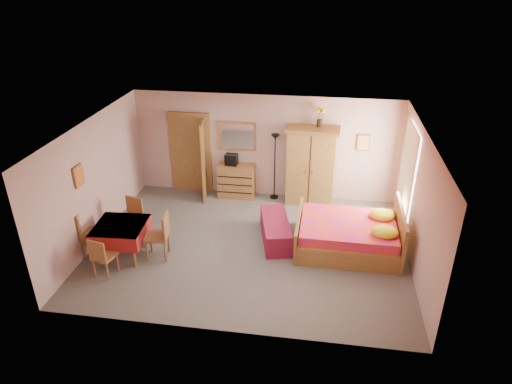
% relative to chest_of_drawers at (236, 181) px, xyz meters
% --- Properties ---
extents(floor, '(6.50, 6.50, 0.00)m').
position_rel_chest_of_drawers_xyz_m(floor, '(0.70, -2.27, -0.43)').
color(floor, '#6A655D').
rests_on(floor, ground).
extents(ceiling, '(6.50, 6.50, 0.00)m').
position_rel_chest_of_drawers_xyz_m(ceiling, '(0.70, -2.27, 2.17)').
color(ceiling, brown).
rests_on(ceiling, wall_back).
extents(wall_back, '(6.50, 0.10, 2.60)m').
position_rel_chest_of_drawers_xyz_m(wall_back, '(0.70, 0.23, 0.87)').
color(wall_back, '#C5998F').
rests_on(wall_back, floor).
extents(wall_front, '(6.50, 0.10, 2.60)m').
position_rel_chest_of_drawers_xyz_m(wall_front, '(0.70, -4.77, 0.87)').
color(wall_front, '#C5998F').
rests_on(wall_front, floor).
extents(wall_left, '(0.10, 5.00, 2.60)m').
position_rel_chest_of_drawers_xyz_m(wall_left, '(-2.55, -2.27, 0.87)').
color(wall_left, '#C5998F').
rests_on(wall_left, floor).
extents(wall_right, '(0.10, 5.00, 2.60)m').
position_rel_chest_of_drawers_xyz_m(wall_right, '(3.95, -2.27, 0.87)').
color(wall_right, '#C5998F').
rests_on(wall_right, floor).
extents(doorway, '(1.06, 0.12, 2.15)m').
position_rel_chest_of_drawers_xyz_m(doorway, '(-1.20, 0.20, 0.60)').
color(doorway, '#9E6B35').
rests_on(doorway, floor).
extents(window, '(0.08, 1.40, 1.95)m').
position_rel_chest_of_drawers_xyz_m(window, '(3.91, -1.07, 1.02)').
color(window, white).
rests_on(window, wall_right).
extents(picture_left, '(0.04, 0.32, 0.42)m').
position_rel_chest_of_drawers_xyz_m(picture_left, '(-2.52, -2.87, 1.27)').
color(picture_left, orange).
rests_on(picture_left, wall_left).
extents(picture_back, '(0.30, 0.04, 0.40)m').
position_rel_chest_of_drawers_xyz_m(picture_back, '(3.05, 0.20, 1.12)').
color(picture_back, '#D8BF59').
rests_on(picture_back, wall_back).
extents(chest_of_drawers, '(0.91, 0.46, 0.86)m').
position_rel_chest_of_drawers_xyz_m(chest_of_drawers, '(0.00, 0.00, 0.00)').
color(chest_of_drawers, olive).
rests_on(chest_of_drawers, floor).
extents(wall_mirror, '(0.94, 0.09, 0.74)m').
position_rel_chest_of_drawers_xyz_m(wall_mirror, '(0.00, 0.21, 1.12)').
color(wall_mirror, white).
rests_on(wall_mirror, wall_back).
extents(stereo, '(0.32, 0.24, 0.28)m').
position_rel_chest_of_drawers_xyz_m(stereo, '(-0.12, 0.02, 0.57)').
color(stereo, black).
rests_on(stereo, chest_of_drawers).
extents(floor_lamp, '(0.27, 0.27, 1.69)m').
position_rel_chest_of_drawers_xyz_m(floor_lamp, '(0.96, 0.07, 0.42)').
color(floor_lamp, black).
rests_on(floor_lamp, floor).
extents(wardrobe, '(1.28, 0.72, 1.95)m').
position_rel_chest_of_drawers_xyz_m(wardrobe, '(1.85, -0.06, 0.55)').
color(wardrobe, '#B07F3B').
rests_on(wardrobe, floor).
extents(sunflower_vase, '(0.20, 0.20, 0.47)m').
position_rel_chest_of_drawers_xyz_m(sunflower_vase, '(1.98, 0.04, 1.75)').
color(sunflower_vase, yellow).
rests_on(sunflower_vase, wardrobe).
extents(bed, '(2.16, 1.71, 0.99)m').
position_rel_chest_of_drawers_xyz_m(bed, '(2.72, -2.00, 0.07)').
color(bed, '#DA1580').
rests_on(bed, floor).
extents(bench, '(0.84, 1.54, 0.48)m').
position_rel_chest_of_drawers_xyz_m(bench, '(1.21, -1.92, -0.19)').
color(bench, maroon).
rests_on(bench, floor).
extents(dining_table, '(1.04, 1.04, 0.72)m').
position_rel_chest_of_drawers_xyz_m(dining_table, '(-1.78, -2.96, -0.07)').
color(dining_table, maroon).
rests_on(dining_table, floor).
extents(chair_south, '(0.45, 0.45, 0.83)m').
position_rel_chest_of_drawers_xyz_m(chair_south, '(-1.85, -3.60, -0.01)').
color(chair_south, '#A56738').
rests_on(chair_south, floor).
extents(chair_north, '(0.51, 0.51, 0.92)m').
position_rel_chest_of_drawers_xyz_m(chair_north, '(-1.86, -2.32, 0.03)').
color(chair_north, '#B0763B').
rests_on(chair_north, floor).
extents(chair_west, '(0.59, 0.59, 0.99)m').
position_rel_chest_of_drawers_xyz_m(chair_west, '(-2.41, -2.95, 0.06)').
color(chair_west, olive).
rests_on(chair_west, floor).
extents(chair_east, '(0.50, 0.50, 0.99)m').
position_rel_chest_of_drawers_xyz_m(chair_east, '(-1.07, -2.90, 0.07)').
color(chair_east, '#915A31').
rests_on(chair_east, floor).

